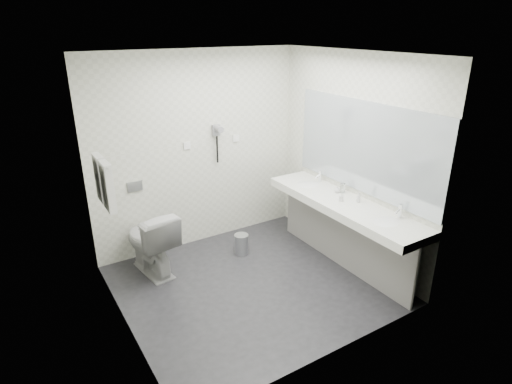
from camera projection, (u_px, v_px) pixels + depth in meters
floor at (252, 284)px, 4.83m from camera, size 2.80×2.80×0.00m
ceiling at (251, 54)px, 3.91m from camera, size 2.80×2.80×0.00m
wall_back at (198, 151)px, 5.40m from camera, size 2.80×0.00×2.80m
wall_front at (337, 230)px, 3.35m from camera, size 2.80×0.00×2.80m
wall_left at (114, 211)px, 3.68m from camera, size 0.00×2.60×2.60m
wall_right at (351, 160)px, 5.06m from camera, size 0.00×2.60×2.60m
vanity_counter at (343, 205)px, 4.93m from camera, size 0.55×2.20×0.10m
vanity_panel at (342, 237)px, 5.10m from camera, size 0.03×2.15×0.75m
vanity_post_near at (415, 277)px, 4.30m from camera, size 0.06×0.06×0.75m
vanity_post_far at (292, 207)px, 5.94m from camera, size 0.06×0.06×0.75m
mirror at (364, 148)px, 4.82m from camera, size 0.02×2.20×1.05m
basin_near at (386, 223)px, 4.41m from camera, size 0.40×0.31×0.05m
basin_far at (308, 185)px, 5.43m from camera, size 0.40×0.31×0.05m
faucet_near at (400, 211)px, 4.47m from camera, size 0.04×0.04×0.15m
faucet_far at (320, 176)px, 5.50m from camera, size 0.04×0.04×0.15m
soap_bottle_a at (341, 197)px, 4.89m from camera, size 0.06×0.06×0.10m
soap_bottle_b at (337, 189)px, 5.14m from camera, size 0.09×0.09×0.08m
soap_bottle_c at (359, 197)px, 4.86m from camera, size 0.05×0.05×0.12m
glass_left at (343, 188)px, 5.15m from camera, size 0.07×0.07×0.11m
toilet at (150, 242)px, 4.95m from camera, size 0.55×0.84×0.80m
flush_plate at (135, 186)px, 5.08m from camera, size 0.18×0.02×0.12m
pedal_bin at (241, 245)px, 5.44m from camera, size 0.23×0.23×0.25m
bin_lid at (241, 235)px, 5.39m from camera, size 0.18×0.18×0.02m
towel_rail at (100, 161)px, 4.03m from camera, size 0.02×0.62×0.02m
towel_near at (108, 187)px, 4.00m from camera, size 0.07×0.24×0.48m
towel_far at (101, 178)px, 4.22m from camera, size 0.07×0.24×0.48m
dryer_cradle at (216, 130)px, 5.40m from camera, size 0.10×0.04×0.14m
dryer_barrel at (219, 129)px, 5.34m from camera, size 0.08×0.14×0.08m
dryer_cord at (217, 149)px, 5.48m from camera, size 0.02×0.02×0.35m
switch_plate_a at (187, 146)px, 5.27m from camera, size 0.09×0.02×0.09m
switch_plate_b at (236, 138)px, 5.62m from camera, size 0.09×0.02×0.09m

